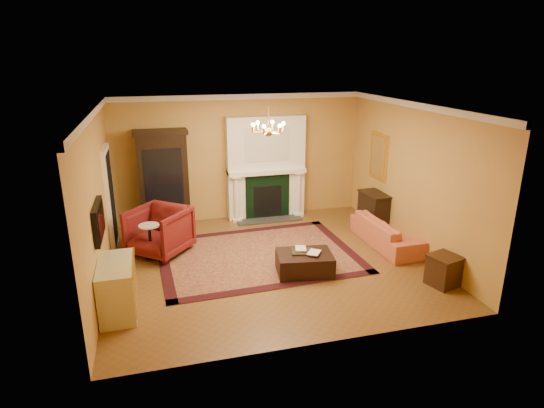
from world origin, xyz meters
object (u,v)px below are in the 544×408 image
object	(u,v)px
end_table	(443,271)
commode	(117,288)
leather_ottoman	(305,263)
china_cabinet	(164,182)
coral_sofa	(388,228)
wingback_armchair	(159,229)
pedestal_table	(150,239)
console_table	(374,212)

from	to	relation	value
end_table	commode	bearing A→B (deg)	174.15
leather_ottoman	end_table	bearing A→B (deg)	-17.38
china_cabinet	coral_sofa	xyz separation A→B (m)	(4.48, -2.32, -0.71)
coral_sofa	wingback_armchair	bearing A→B (deg)	78.82
pedestal_table	commode	world-z (taller)	commode
pedestal_table	commode	xyz separation A→B (m)	(-0.51, -1.88, -0.00)
commode	end_table	world-z (taller)	commode
commode	end_table	distance (m)	5.48
china_cabinet	leather_ottoman	xyz separation A→B (m)	(2.36, -3.12, -0.89)
pedestal_table	wingback_armchair	bearing A→B (deg)	48.24
coral_sofa	console_table	distance (m)	0.93
end_table	console_table	xyz separation A→B (m)	(0.06, 2.77, 0.16)
console_table	leather_ottoman	xyz separation A→B (m)	(-2.26, -1.71, -0.22)
coral_sofa	commode	bearing A→B (deg)	102.04
china_cabinet	commode	distance (m)	3.79
china_cabinet	pedestal_table	distance (m)	1.91
wingback_armchair	commode	distance (m)	2.21
pedestal_table	coral_sofa	xyz separation A→B (m)	(4.86, -0.58, -0.03)
end_table	leather_ottoman	distance (m)	2.44
wingback_armchair	leather_ottoman	size ratio (longest dim) A/B	1.06
commode	end_table	size ratio (longest dim) A/B	2.11
china_cabinet	wingback_armchair	distance (m)	1.64
pedestal_table	commode	distance (m)	1.95
wingback_armchair	commode	bearing A→B (deg)	-68.42
pedestal_table	console_table	world-z (taller)	console_table
wingback_armchair	coral_sofa	bearing A→B (deg)	30.45
leather_ottoman	console_table	bearing A→B (deg)	45.54
commode	coral_sofa	distance (m)	5.52
wingback_armchair	console_table	size ratio (longest dim) A/B	1.26
leather_ottoman	pedestal_table	bearing A→B (deg)	161.71
commode	leather_ottoman	xyz separation A→B (m)	(3.25, 0.50, -0.21)
wingback_armchair	console_table	distance (m)	4.81
wingback_armchair	console_table	bearing A→B (deg)	41.53
china_cabinet	wingback_armchair	world-z (taller)	china_cabinet
commode	console_table	bearing A→B (deg)	21.35
console_table	leather_ottoman	size ratio (longest dim) A/B	0.84
pedestal_table	end_table	size ratio (longest dim) A/B	1.36
leather_ottoman	coral_sofa	bearing A→B (deg)	29.00
pedestal_table	leather_ottoman	xyz separation A→B (m)	(2.74, -1.38, -0.21)
pedestal_table	coral_sofa	world-z (taller)	coral_sofa
commode	leather_ottoman	world-z (taller)	commode
commode	coral_sofa	xyz separation A→B (m)	(5.37, 1.30, -0.03)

